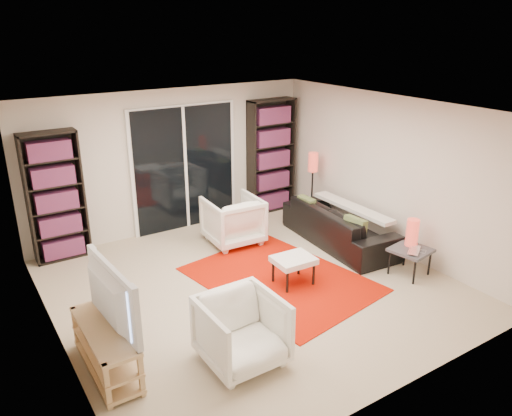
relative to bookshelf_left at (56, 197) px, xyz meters
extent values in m
plane|color=beige|center=(1.95, -2.33, -0.98)|extent=(5.00, 5.00, 0.00)
cube|color=beige|center=(1.95, 0.17, 0.22)|extent=(5.00, 0.02, 2.40)
cube|color=beige|center=(1.95, -4.83, 0.22)|extent=(5.00, 0.02, 2.40)
cube|color=beige|center=(-0.55, -2.33, 0.22)|extent=(0.02, 5.00, 2.40)
cube|color=beige|center=(4.45, -2.33, 0.22)|extent=(0.02, 5.00, 2.40)
cube|color=white|center=(1.95, -2.33, 1.42)|extent=(5.00, 5.00, 0.02)
cube|color=white|center=(2.15, 0.14, 0.07)|extent=(1.92, 0.06, 2.16)
cube|color=black|center=(2.15, 0.10, 0.07)|extent=(1.80, 0.02, 2.10)
cube|color=white|center=(2.15, 0.09, 0.07)|extent=(0.05, 0.02, 2.10)
cube|color=black|center=(0.00, 0.01, 0.00)|extent=(0.80, 0.30, 1.95)
cube|color=#9E3231|center=(0.00, -0.01, 0.00)|extent=(0.70, 0.22, 1.85)
cube|color=black|center=(3.85, 0.01, 0.07)|extent=(0.90, 0.30, 2.10)
cube|color=#9E3231|center=(3.85, -0.01, 0.07)|extent=(0.80, 0.22, 2.00)
cube|color=tan|center=(-0.25, -2.99, -0.50)|extent=(0.39, 1.21, 0.04)
cube|color=tan|center=(-0.25, -2.99, -0.73)|extent=(0.39, 1.21, 0.03)
cube|color=tan|center=(-0.25, -2.99, -0.92)|extent=(0.39, 1.21, 0.04)
cube|color=tan|center=(-0.41, -3.55, -0.73)|extent=(0.05, 0.05, 0.50)
cube|color=tan|center=(-0.41, -2.42, -0.73)|extent=(0.05, 0.05, 0.50)
cube|color=tan|center=(-0.08, -3.55, -0.73)|extent=(0.05, 0.05, 0.50)
cube|color=tan|center=(-0.08, -2.42, -0.73)|extent=(0.05, 0.05, 0.50)
imported|color=black|center=(-0.23, -2.99, -0.14)|extent=(0.23, 1.19, 0.68)
cube|color=#BB1401|center=(2.38, -2.39, -0.97)|extent=(2.22, 2.76, 0.01)
imported|color=black|center=(3.90, -1.88, -0.66)|extent=(1.01, 2.21, 0.63)
imported|color=white|center=(2.47, -0.93, -0.59)|extent=(0.87, 0.90, 0.77)
imported|color=white|center=(1.00, -3.63, -0.60)|extent=(0.80, 0.83, 0.75)
cube|color=white|center=(2.46, -2.57, -0.62)|extent=(0.56, 0.46, 0.08)
cylinder|color=black|center=(2.24, -2.74, -0.82)|extent=(0.04, 0.04, 0.32)
cylinder|color=black|center=(2.25, -2.39, -0.82)|extent=(0.04, 0.04, 0.32)
cylinder|color=black|center=(2.67, -2.76, -0.82)|extent=(0.04, 0.04, 0.32)
cylinder|color=black|center=(2.68, -2.41, -0.82)|extent=(0.04, 0.04, 0.32)
cube|color=#454449|center=(4.01, -3.25, -0.60)|extent=(0.58, 0.58, 0.04)
cylinder|color=black|center=(3.85, -3.48, -0.79)|extent=(0.03, 0.03, 0.38)
cylinder|color=black|center=(3.78, -3.09, -0.79)|extent=(0.03, 0.03, 0.38)
cylinder|color=black|center=(4.24, -3.42, -0.79)|extent=(0.03, 0.03, 0.38)
cylinder|color=black|center=(4.18, -3.02, -0.79)|extent=(0.03, 0.03, 0.38)
imported|color=silver|center=(4.01, -3.38, -0.56)|extent=(0.42, 0.38, 0.03)
cylinder|color=#ED4431|center=(4.11, -3.16, -0.38)|extent=(0.17, 0.17, 0.39)
cylinder|color=black|center=(4.19, -0.81, -0.96)|extent=(0.19, 0.19, 0.03)
cylinder|color=black|center=(4.19, -0.81, -0.51)|extent=(0.03, 0.03, 0.93)
cylinder|color=#ED4431|center=(4.19, -0.81, 0.10)|extent=(0.17, 0.17, 0.34)
camera|label=1|loc=(-1.27, -7.41, 2.43)|focal=35.00mm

